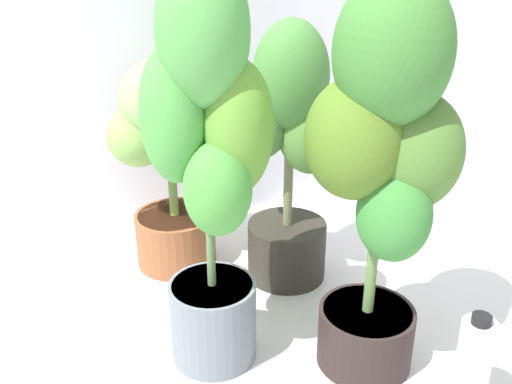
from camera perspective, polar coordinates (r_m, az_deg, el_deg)
The scene contains 6 objects.
ground_plane at distance 1.48m, azimuth -2.37°, elevation -17.31°, with size 8.00×8.00×0.00m, color silver.
potted_plant_center at distance 1.26m, azimuth -4.72°, elevation 3.04°, with size 0.33×0.28×0.97m.
potted_plant_front_right at distance 1.25m, azimuth 12.54°, elevation 3.39°, with size 0.39×0.34×0.93m.
potted_plant_back_right at distance 1.65m, azimuth 3.40°, elevation 4.61°, with size 0.37×0.30×0.79m.
potted_plant_back_center at distance 1.75m, azimuth -8.62°, elevation 4.14°, with size 0.42×0.38×0.67m.
nutrient_bottle at distance 1.40m, azimuth 20.71°, elevation -15.75°, with size 0.08×0.08×0.25m.
Camera 1 is at (-0.29, -1.07, 0.99)m, focal length 40.31 mm.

